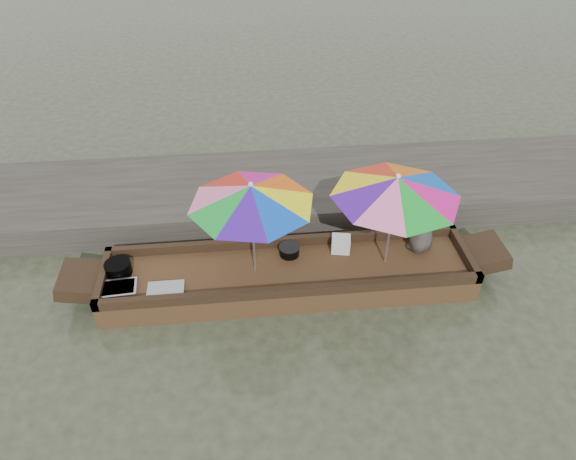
{
  "coord_description": "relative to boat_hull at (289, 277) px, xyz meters",
  "views": [
    {
      "loc": [
        -0.58,
        -5.58,
        5.51
      ],
      "look_at": [
        0.0,
        0.1,
        1.0
      ],
      "focal_mm": 32.0,
      "sensor_mm": 36.0,
      "label": 1
    }
  ],
  "objects": [
    {
      "name": "umbrella_stern",
      "position": [
        1.46,
        0.0,
        0.95
      ],
      "size": [
        1.98,
        1.98,
        1.55
      ],
      "primitive_type": null,
      "rotation": [
        0.0,
        0.0,
        -0.11
      ],
      "color": "blue",
      "rests_on": "boat_hull"
    },
    {
      "name": "tray_crayfish",
      "position": [
        -2.43,
        -0.23,
        0.22
      ],
      "size": [
        0.53,
        0.39,
        0.09
      ],
      "primitive_type": "cube",
      "rotation": [
        0.0,
        0.0,
        0.07
      ],
      "color": "silver",
      "rests_on": "boat_hull"
    },
    {
      "name": "water",
      "position": [
        0.0,
        0.0,
        -0.17
      ],
      "size": [
        80.0,
        80.0,
        0.0
      ],
      "primitive_type": "plane",
      "color": "#2D3522",
      "rests_on": "ground"
    },
    {
      "name": "cooking_pot",
      "position": [
        -2.48,
        0.15,
        0.27
      ],
      "size": [
        0.38,
        0.38,
        0.2
      ],
      "primitive_type": "cylinder",
      "color": "black",
      "rests_on": "boat_hull"
    },
    {
      "name": "vendor",
      "position": [
        2.06,
        0.27,
        0.75
      ],
      "size": [
        0.66,
        0.65,
        1.14
      ],
      "primitive_type": "imported",
      "rotation": [
        0.0,
        0.0,
        3.88
      ],
      "color": "#403A36",
      "rests_on": "boat_hull"
    },
    {
      "name": "dock",
      "position": [
        0.0,
        2.2,
        0.08
      ],
      "size": [
        22.0,
        2.2,
        0.5
      ],
      "primitive_type": "cube",
      "color": "#2D2B26",
      "rests_on": "ground"
    },
    {
      "name": "boat_hull",
      "position": [
        0.0,
        0.0,
        0.0
      ],
      "size": [
        5.46,
        1.2,
        0.35
      ],
      "primitive_type": "cube",
      "color": "#3B281A",
      "rests_on": "water"
    },
    {
      "name": "tray_scallop",
      "position": [
        -1.77,
        -0.31,
        0.21
      ],
      "size": [
        0.51,
        0.36,
        0.06
      ],
      "primitive_type": "cube",
      "rotation": [
        0.0,
        0.0,
        0.0
      ],
      "color": "silver",
      "rests_on": "boat_hull"
    },
    {
      "name": "supply_bag",
      "position": [
        0.84,
        0.33,
        0.3
      ],
      "size": [
        0.32,
        0.27,
        0.26
      ],
      "primitive_type": "cube",
      "rotation": [
        0.0,
        0.0,
        -0.19
      ],
      "color": "silver",
      "rests_on": "boat_hull"
    },
    {
      "name": "charcoal_grill",
      "position": [
        0.04,
        0.32,
        0.25
      ],
      "size": [
        0.3,
        0.3,
        0.14
      ],
      "primitive_type": "cylinder",
      "color": "black",
      "rests_on": "boat_hull"
    },
    {
      "name": "umbrella_bow",
      "position": [
        -0.5,
        0.0,
        0.95
      ],
      "size": [
        2.01,
        2.01,
        1.55
      ],
      "primitive_type": null,
      "rotation": [
        0.0,
        0.0,
        0.19
      ],
      "color": "#FF5E0C",
      "rests_on": "boat_hull"
    }
  ]
}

